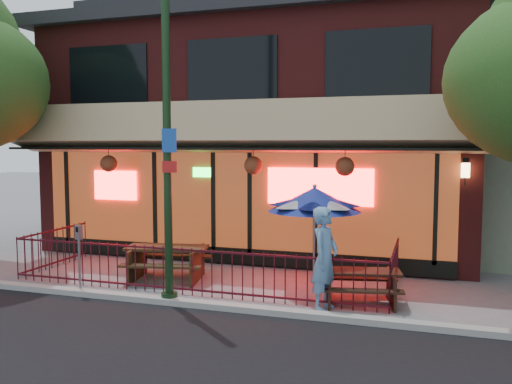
# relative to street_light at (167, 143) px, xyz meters

# --- Properties ---
(ground) EXTENTS (80.00, 80.00, 0.00)m
(ground) POSITION_rel_street_light_xyz_m (-0.00, 0.40, -3.15)
(ground) COLOR gray
(ground) RESTS_ON ground
(curb) EXTENTS (80.00, 0.25, 0.12)m
(curb) POSITION_rel_street_light_xyz_m (-0.00, -0.10, -3.09)
(curb) COLOR #999993
(curb) RESTS_ON ground
(restaurant_building) EXTENTS (12.96, 9.49, 8.05)m
(restaurant_building) POSITION_rel_street_light_xyz_m (-0.00, 7.51, 0.98)
(restaurant_building) COLOR maroon
(restaurant_building) RESTS_ON ground
(patio_fence) EXTENTS (8.44, 2.62, 1.00)m
(patio_fence) POSITION_rel_street_light_xyz_m (-0.00, 0.91, -2.52)
(patio_fence) COLOR #420E18
(patio_fence) RESTS_ON ground
(street_light) EXTENTS (0.43, 0.32, 7.00)m
(street_light) POSITION_rel_street_light_xyz_m (0.00, 0.00, 0.00)
(street_light) COLOR black
(street_light) RESTS_ON ground
(picnic_table_left) EXTENTS (2.08, 1.75, 0.79)m
(picnic_table_left) POSITION_rel_street_light_xyz_m (-0.87, 1.61, -2.63)
(picnic_table_left) COLOR #3E2B16
(picnic_table_left) RESTS_ON ground
(picnic_table_right) EXTENTS (1.76, 1.48, 0.67)m
(picnic_table_right) POSITION_rel_street_light_xyz_m (3.60, 1.10, -2.71)
(picnic_table_right) COLOR black
(picnic_table_right) RESTS_ON ground
(patio_umbrella) EXTENTS (2.00, 1.99, 2.28)m
(patio_umbrella) POSITION_rel_street_light_xyz_m (2.50, 1.94, -1.20)
(patio_umbrella) COLOR gray
(patio_umbrella) RESTS_ON ground
(pedestrian) EXTENTS (0.62, 0.81, 1.96)m
(pedestrian) POSITION_rel_street_light_xyz_m (3.00, 0.50, -2.17)
(pedestrian) COLOR #6091C0
(pedestrian) RESTS_ON ground
(parking_meter_near) EXTENTS (0.16, 0.14, 1.46)m
(parking_meter_near) POSITION_rel_street_light_xyz_m (-2.07, 0.00, -2.16)
(parking_meter_near) COLOR gray
(parking_meter_near) RESTS_ON ground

